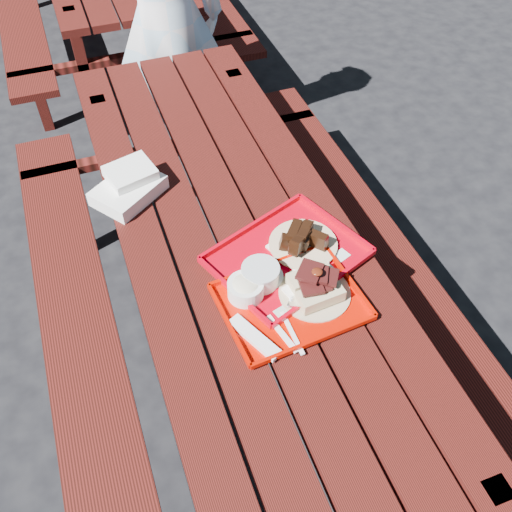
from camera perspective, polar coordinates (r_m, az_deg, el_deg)
name	(u,v)px	position (r m, az deg, el deg)	size (l,w,h in m)	color
ground	(244,360)	(2.44, -1.23, -10.37)	(60.00, 60.00, 0.00)	black
picnic_table_near	(241,275)	(1.99, -1.48, -1.95)	(1.41, 2.40, 0.75)	#4A110E
near_tray	(288,294)	(1.66, 3.18, -3.78)	(0.42, 0.35, 0.13)	#BE0D00
far_tray	(287,257)	(1.76, 3.13, -0.10)	(0.54, 0.48, 0.08)	#B90012
white_cloth	(129,186)	(2.02, -12.57, 6.89)	(0.28, 0.27, 0.09)	white
person	(166,19)	(2.98, -9.01, 22.33)	(0.59, 0.39, 1.62)	#C1E5FF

